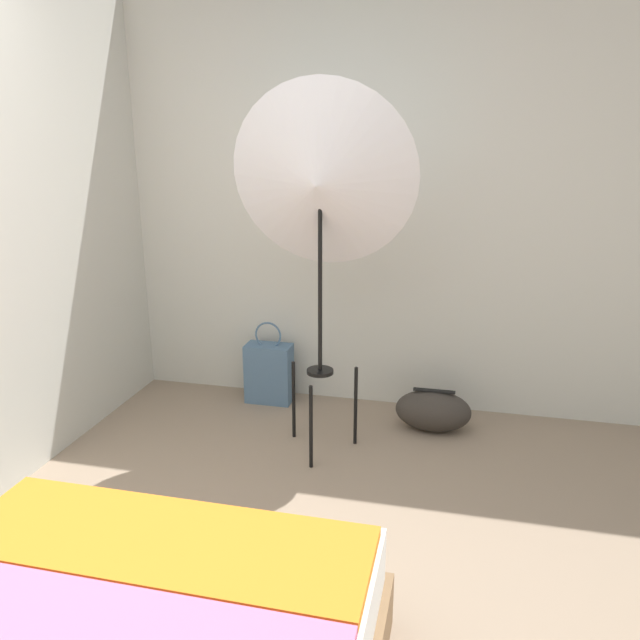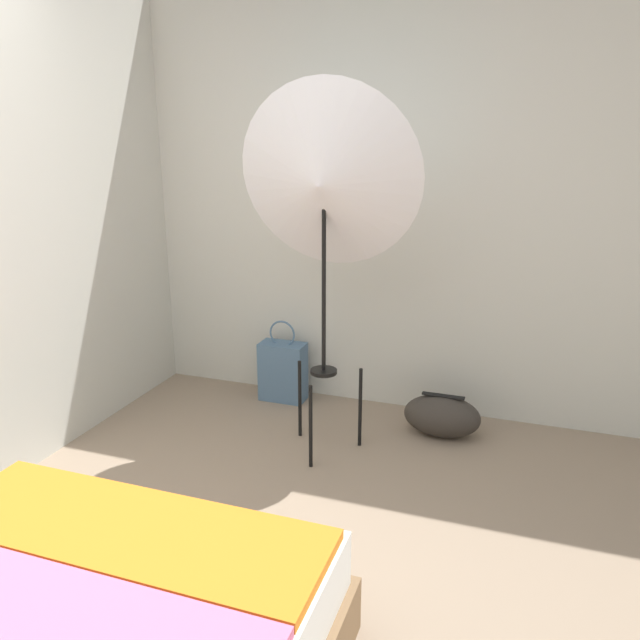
% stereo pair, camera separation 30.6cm
% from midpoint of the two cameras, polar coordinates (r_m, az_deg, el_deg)
% --- Properties ---
extents(wall_back, '(8.00, 0.05, 2.60)m').
position_cam_midpoint_polar(wall_back, '(3.88, -1.71, 11.03)').
color(wall_back, beige).
rests_on(wall_back, ground_plane).
extents(photo_umbrella, '(0.96, 0.41, 1.95)m').
position_cam_midpoint_polar(photo_umbrella, '(3.12, -2.87, 12.43)').
color(photo_umbrella, black).
rests_on(photo_umbrella, ground_plane).
extents(tote_bag, '(0.30, 0.16, 0.54)m').
position_cam_midpoint_polar(tote_bag, '(4.07, -6.84, -4.83)').
color(tote_bag, slate).
rests_on(tote_bag, ground_plane).
extents(duffel_bag, '(0.44, 0.25, 0.25)m').
position_cam_midpoint_polar(duffel_bag, '(3.72, 7.98, -8.26)').
color(duffel_bag, '#332D28').
rests_on(duffel_bag, ground_plane).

